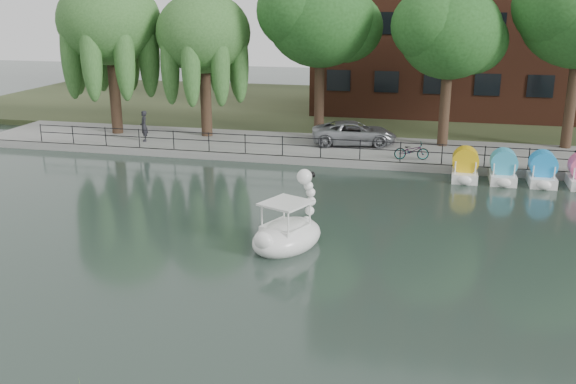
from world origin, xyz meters
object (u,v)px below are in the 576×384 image
(pedestrian, at_px, (144,124))
(swan_boat, at_px, (288,231))
(bicycle, at_px, (412,150))
(minivan, at_px, (354,131))

(pedestrian, height_order, swan_boat, swan_boat)
(bicycle, height_order, pedestrian, pedestrian)
(minivan, xyz_separation_m, bicycle, (3.26, -2.74, -0.24))
(bicycle, bearing_deg, minivan, 40.38)
(pedestrian, xyz_separation_m, swan_boat, (11.37, -12.75, -0.84))
(bicycle, bearing_deg, swan_boat, 153.89)
(bicycle, xyz_separation_m, swan_boat, (-3.52, -11.87, -0.35))
(minivan, bearing_deg, pedestrian, 87.60)
(swan_boat, bearing_deg, pedestrian, 155.41)
(minivan, relative_size, swan_boat, 1.52)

